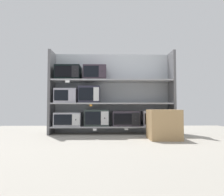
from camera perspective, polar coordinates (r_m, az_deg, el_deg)
The scene contains 21 objects.
ground at distance 3.44m, azimuth 0.30°, elevation -11.70°, with size 6.44×6.00×0.02m, color gray.
back_panel at distance 4.64m, azimuth -0.05°, elevation 1.29°, with size 2.64×0.04×1.70m, color #9EA3A8.
upright_left at distance 4.56m, azimuth -15.89°, elevation 1.45°, with size 0.05×0.42×1.70m, color #5B5B5E.
upright_right at distance 4.60m, azimuth 15.74°, elevation 1.42°, with size 0.05×0.42×1.70m, color #5B5B5E.
shelf_0 at distance 4.41m, azimuth 0.00°, elevation -7.64°, with size 2.44×0.42×0.03m, color #99999E.
microwave_0 at distance 4.47m, azimuth -11.56°, elevation -5.57°, with size 0.53×0.43×0.27m.
microwave_1 at distance 4.40m, azimuth -4.02°, elevation -5.28°, with size 0.49×0.40×0.33m.
microwave_2 at distance 4.41m, azimuth 3.67°, elevation -5.47°, with size 0.54×0.43×0.30m.
microwave_3 at distance 4.50m, azimuth 11.16°, elevation -5.37°, with size 0.49×0.38×0.30m.
price_tag_0 at distance 4.21m, azimuth -4.62°, elevation -8.42°, with size 0.07×0.00×0.04m, color white.
price_tag_1 at distance 4.22m, azimuth 3.84°, elevation -8.36°, with size 0.07×0.00×0.03m, color white.
price_tag_2 at distance 4.31m, azimuth 11.73°, elevation -8.18°, with size 0.09×0.00×0.03m, color white.
shelf_1 at distance 4.40m, azimuth 0.00°, elevation -1.50°, with size 2.44×0.42×0.03m, color #99999E.
microwave_4 at distance 4.48m, azimuth -12.08°, elevation 0.58°, with size 0.44×0.41×0.29m.
microwave_5 at distance 4.42m, azimuth -6.07°, elevation 0.91°, with size 0.43×0.37×0.34m.
price_tag_3 at distance 4.20m, azimuth -5.67°, elevation -1.96°, with size 0.05×0.00×0.04m, color orange.
shelf_2 at distance 4.43m, azimuth 0.00°, elevation 4.62°, with size 2.44×0.42×0.03m, color #99999E.
microwave_6 at distance 4.53m, azimuth -11.62°, elevation 6.58°, with size 0.50×0.41×0.29m.
microwave_7 at distance 4.46m, azimuth -4.56°, elevation 6.66°, with size 0.46×0.42×0.29m.
price_tag_4 at distance 4.29m, azimuth -11.83°, elevation 4.35°, with size 0.08×0.00×0.04m, color white.
shipping_carton at distance 3.75m, azimuth 13.62°, elevation -6.87°, with size 0.51×0.51×0.50m, color tan.
Camera 1 is at (-0.08, -4.40, 0.53)m, focal length 34.22 mm.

